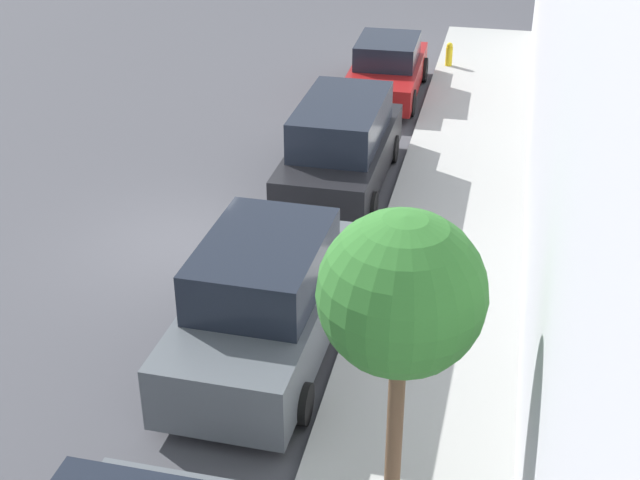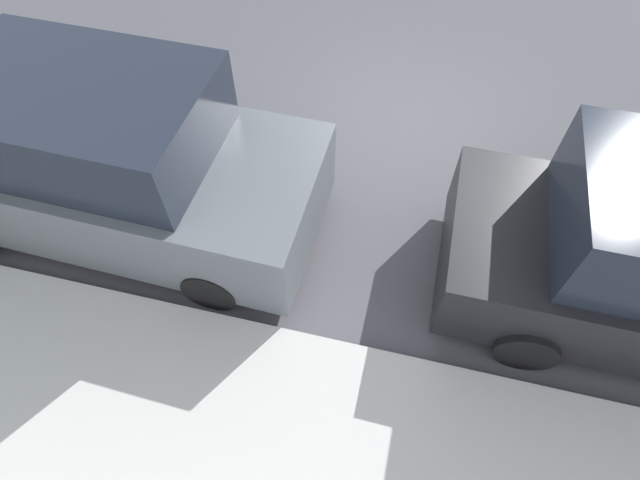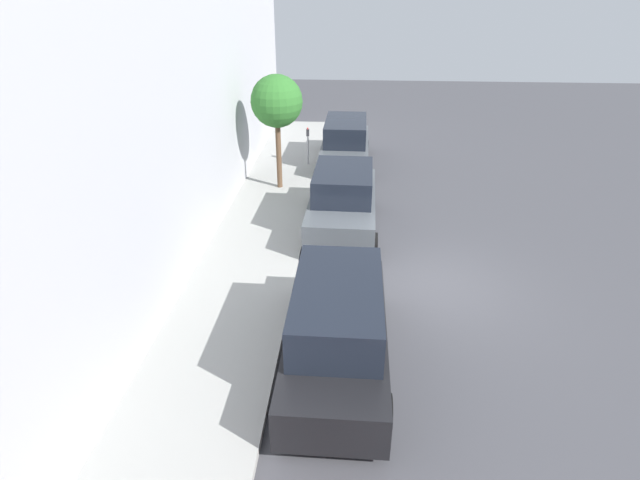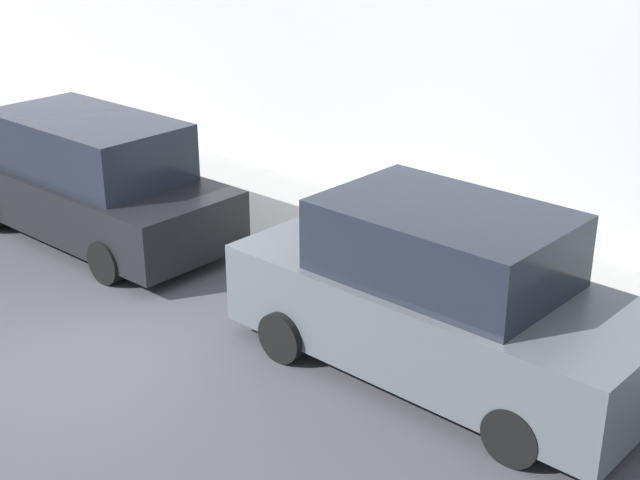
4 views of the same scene
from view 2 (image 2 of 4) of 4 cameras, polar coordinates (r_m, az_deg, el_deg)
ground_plane at (r=7.48m, az=9.50°, el=12.47°), size 60.00×60.00×0.00m
parked_suv_second at (r=6.09m, az=-23.37°, el=8.32°), size 2.09×4.85×1.98m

